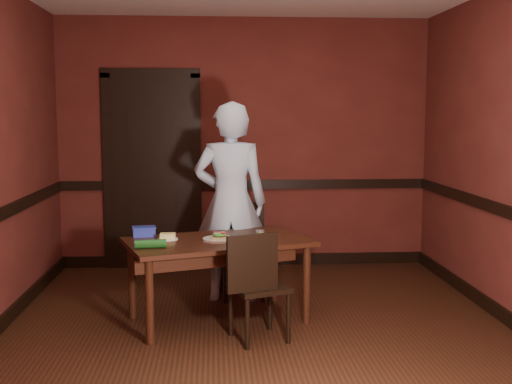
{
  "coord_description": "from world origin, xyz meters",
  "views": [
    {
      "loc": [
        -0.34,
        -4.73,
        1.68
      ],
      "look_at": [
        0.0,
        0.35,
        1.05
      ],
      "focal_mm": 45.0,
      "sensor_mm": 36.0,
      "label": 1
    }
  ],
  "objects": [
    {
      "name": "wall_back",
      "position": [
        0.0,
        2.25,
        1.35
      ],
      "size": [
        4.0,
        0.02,
        2.7
      ],
      "primitive_type": "cube",
      "color": "#56201A",
      "rests_on": "ground"
    },
    {
      "name": "food_tub",
      "position": [
        -0.91,
        0.51,
        0.71
      ],
      "size": [
        0.21,
        0.16,
        0.08
      ],
      "rotation": [
        0.0,
        0.0,
        0.17
      ],
      "color": "#2D3EB3",
      "rests_on": "dining_table"
    },
    {
      "name": "person",
      "position": [
        -0.19,
        0.93,
        0.89
      ],
      "size": [
        0.67,
        0.46,
        1.78
      ],
      "primitive_type": "imported",
      "rotation": [
        0.0,
        0.0,
        3.08
      ],
      "color": "silver",
      "rests_on": "floor"
    },
    {
      "name": "door",
      "position": [
        -1.0,
        2.22,
        1.09
      ],
      "size": [
        1.05,
        0.07,
        2.2
      ],
      "color": "black",
      "rests_on": "ground"
    },
    {
      "name": "sauce_jar",
      "position": [
        0.03,
        0.26,
        0.71
      ],
      "size": [
        0.07,
        0.07,
        0.08
      ],
      "rotation": [
        0.0,
        0.0,
        -0.16
      ],
      "color": "#528A3C",
      "rests_on": "dining_table"
    },
    {
      "name": "wall_front",
      "position": [
        0.0,
        -2.25,
        1.35
      ],
      "size": [
        4.0,
        0.02,
        2.7
      ],
      "primitive_type": "cube",
      "color": "#56201A",
      "rests_on": "ground"
    },
    {
      "name": "baseboard_right",
      "position": [
        1.99,
        0.0,
        0.06
      ],
      "size": [
        0.03,
        4.5,
        0.12
      ],
      "primitive_type": "cube",
      "color": "black",
      "rests_on": "ground"
    },
    {
      "name": "cheese_saucer",
      "position": [
        -0.71,
        0.36,
        0.69
      ],
      "size": [
        0.16,
        0.16,
        0.05
      ],
      "rotation": [
        0.0,
        0.0,
        -0.05
      ],
      "color": "white",
      "rests_on": "dining_table"
    },
    {
      "name": "chair_near",
      "position": [
        -0.01,
        -0.12,
        0.41
      ],
      "size": [
        0.49,
        0.49,
        0.83
      ],
      "primitive_type": null,
      "rotation": [
        0.0,
        0.0,
        3.49
      ],
      "color": "black",
      "rests_on": "floor"
    },
    {
      "name": "sandwich_plate",
      "position": [
        -0.3,
        0.29,
        0.69
      ],
      "size": [
        0.27,
        0.27,
        0.07
      ],
      "rotation": [
        0.0,
        0.0,
        0.09
      ],
      "color": "white",
      "rests_on": "dining_table"
    },
    {
      "name": "baseboard_back",
      "position": [
        0.0,
        2.23,
        0.06
      ],
      "size": [
        4.0,
        0.03,
        0.12
      ],
      "primitive_type": "cube",
      "color": "black",
      "rests_on": "ground"
    },
    {
      "name": "dado_back",
      "position": [
        0.0,
        2.23,
        0.9
      ],
      "size": [
        4.0,
        0.03,
        0.1
      ],
      "primitive_type": "cube",
      "color": "black",
      "rests_on": "ground"
    },
    {
      "name": "floor",
      "position": [
        0.0,
        0.0,
        0.0
      ],
      "size": [
        4.0,
        4.5,
        0.01
      ],
      "primitive_type": "cube",
      "color": "black",
      "rests_on": "ground"
    },
    {
      "name": "dining_table",
      "position": [
        -0.31,
        0.33,
        0.34
      ],
      "size": [
        1.61,
        1.21,
        0.67
      ],
      "primitive_type": "cube",
      "rotation": [
        0.0,
        0.0,
        0.32
      ],
      "color": "black",
      "rests_on": "floor"
    },
    {
      "name": "chair_far",
      "position": [
        -0.09,
        0.99,
        0.43
      ],
      "size": [
        0.44,
        0.44,
        0.85
      ],
      "primitive_type": null,
      "rotation": [
        0.0,
        0.0,
        0.11
      ],
      "color": "black",
      "rests_on": "floor"
    },
    {
      "name": "wrapped_veg",
      "position": [
        -0.81,
        0.03,
        0.7
      ],
      "size": [
        0.24,
        0.09,
        0.07
      ],
      "primitive_type": "cylinder",
      "rotation": [
        0.0,
        1.57,
        0.11
      ],
      "color": "#174E18",
      "rests_on": "dining_table"
    }
  ]
}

